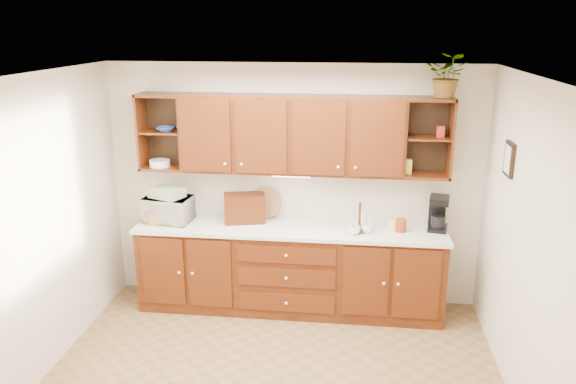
% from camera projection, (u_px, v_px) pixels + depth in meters
% --- Properties ---
extents(ceiling, '(4.00, 4.00, 0.00)m').
position_uv_depth(ceiling, '(267.00, 78.00, 4.02)').
color(ceiling, white).
rests_on(ceiling, back_wall).
extents(back_wall, '(4.00, 0.00, 4.00)m').
position_uv_depth(back_wall, '(293.00, 186.00, 6.05)').
color(back_wall, beige).
rests_on(back_wall, floor).
extents(left_wall, '(0.00, 3.50, 3.50)m').
position_uv_depth(left_wall, '(29.00, 236.00, 4.62)').
color(left_wall, beige).
rests_on(left_wall, floor).
extents(right_wall, '(0.00, 3.50, 3.50)m').
position_uv_depth(right_wall, '(535.00, 259.00, 4.16)').
color(right_wall, beige).
rests_on(right_wall, floor).
extents(base_cabinets, '(3.20, 0.60, 0.90)m').
position_uv_depth(base_cabinets, '(290.00, 269.00, 6.01)').
color(base_cabinets, black).
rests_on(base_cabinets, floor).
extents(countertop, '(3.24, 0.64, 0.04)m').
position_uv_depth(countertop, '(290.00, 229.00, 5.87)').
color(countertop, silver).
rests_on(countertop, base_cabinets).
extents(upper_cabinets, '(3.20, 0.33, 0.80)m').
position_uv_depth(upper_cabinets, '(293.00, 134.00, 5.73)').
color(upper_cabinets, black).
rests_on(upper_cabinets, back_wall).
extents(undercabinet_light, '(0.40, 0.05, 0.02)m').
position_uv_depth(undercabinet_light, '(291.00, 176.00, 5.80)').
color(undercabinet_light, white).
rests_on(undercabinet_light, upper_cabinets).
extents(framed_picture, '(0.03, 0.24, 0.30)m').
position_uv_depth(framed_picture, '(509.00, 159.00, 4.86)').
color(framed_picture, black).
rests_on(framed_picture, right_wall).
extents(wicker_basket, '(0.27, 0.27, 0.14)m').
position_uv_depth(wicker_basket, '(156.00, 216.00, 5.97)').
color(wicker_basket, olive).
rests_on(wicker_basket, countertop).
extents(microwave, '(0.52, 0.39, 0.27)m').
position_uv_depth(microwave, '(168.00, 209.00, 5.99)').
color(microwave, beige).
rests_on(microwave, countertop).
extents(towel_stack, '(0.40, 0.36, 0.10)m').
position_uv_depth(towel_stack, '(167.00, 193.00, 5.94)').
color(towel_stack, '#E3E96D').
rests_on(towel_stack, microwave).
extents(wine_bottle, '(0.07, 0.07, 0.29)m').
position_uv_depth(wine_bottle, '(231.00, 211.00, 5.92)').
color(wine_bottle, black).
rests_on(wine_bottle, countertop).
extents(woven_tray, '(0.36, 0.12, 0.35)m').
position_uv_depth(woven_tray, '(265.00, 217.00, 6.13)').
color(woven_tray, olive).
rests_on(woven_tray, countertop).
extents(bread_box, '(0.48, 0.36, 0.30)m').
position_uv_depth(bread_box, '(244.00, 208.00, 5.99)').
color(bread_box, black).
rests_on(bread_box, countertop).
extents(mug_tree, '(0.26, 0.27, 0.32)m').
position_uv_depth(mug_tree, '(359.00, 228.00, 5.70)').
color(mug_tree, black).
rests_on(mug_tree, countertop).
extents(canister_red, '(0.11, 0.11, 0.13)m').
position_uv_depth(canister_red, '(401.00, 225.00, 5.71)').
color(canister_red, maroon).
rests_on(canister_red, countertop).
extents(canister_white, '(0.10, 0.10, 0.18)m').
position_uv_depth(canister_white, '(363.00, 221.00, 5.77)').
color(canister_white, white).
rests_on(canister_white, countertop).
extents(canister_yellow, '(0.10, 0.10, 0.11)m').
position_uv_depth(canister_yellow, '(393.00, 225.00, 5.77)').
color(canister_yellow, yellow).
rests_on(canister_yellow, countertop).
extents(coffee_maker, '(0.23, 0.28, 0.36)m').
position_uv_depth(coffee_maker, '(438.00, 213.00, 5.75)').
color(coffee_maker, black).
rests_on(coffee_maker, countertop).
extents(bowl_stack, '(0.21, 0.21, 0.05)m').
position_uv_depth(bowl_stack, '(165.00, 129.00, 5.84)').
color(bowl_stack, navy).
rests_on(bowl_stack, upper_cabinets).
extents(plate_stack, '(0.24, 0.24, 0.07)m').
position_uv_depth(plate_stack, '(160.00, 163.00, 5.96)').
color(plate_stack, white).
rests_on(plate_stack, upper_cabinets).
extents(pantry_box_yellow, '(0.09, 0.07, 0.15)m').
position_uv_depth(pantry_box_yellow, '(408.00, 166.00, 5.67)').
color(pantry_box_yellow, yellow).
rests_on(pantry_box_yellow, upper_cabinets).
extents(pantry_box_red, '(0.08, 0.07, 0.11)m').
position_uv_depth(pantry_box_red, '(441.00, 132.00, 5.52)').
color(pantry_box_red, maroon).
rests_on(pantry_box_red, upper_cabinets).
extents(potted_plant, '(0.48, 0.45, 0.43)m').
position_uv_depth(potted_plant, '(448.00, 76.00, 5.34)').
color(potted_plant, '#999999').
rests_on(potted_plant, upper_cabinets).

